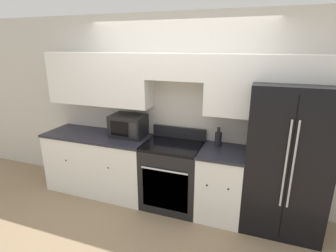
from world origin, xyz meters
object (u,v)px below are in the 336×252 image
(refrigerator, at_px, (286,158))
(oven_range, at_px, (173,175))
(microwave, at_px, (128,126))
(bottle, at_px, (218,138))

(refrigerator, bearing_deg, oven_range, -177.33)
(oven_range, xyz_separation_m, microwave, (-0.71, 0.10, 0.61))
(oven_range, xyz_separation_m, bottle, (0.57, 0.17, 0.55))
(oven_range, relative_size, bottle, 4.38)
(oven_range, bearing_deg, microwave, 171.86)
(refrigerator, xyz_separation_m, microwave, (-2.11, 0.04, 0.18))
(oven_range, height_order, refrigerator, refrigerator)
(microwave, bearing_deg, refrigerator, -1.01)
(refrigerator, height_order, microwave, refrigerator)
(microwave, bearing_deg, bottle, 3.05)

